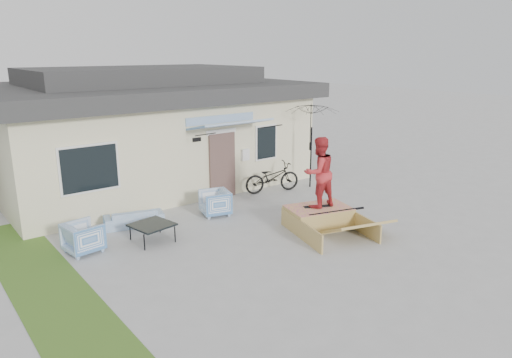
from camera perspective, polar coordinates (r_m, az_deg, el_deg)
ground at (r=11.54m, az=4.36°, el=-8.35°), size 90.00×90.00×0.00m
grass_strip at (r=11.00m, az=-24.43°, el=-10.98°), size 1.40×8.00×0.01m
house at (r=17.54m, az=-13.39°, el=6.06°), size 10.80×8.49×4.10m
loveseat at (r=13.26m, az=-14.51°, el=-4.21°), size 1.63×0.85×0.61m
armchair_left at (r=11.89m, az=-20.10°, el=-6.46°), size 0.83×0.88×0.81m
armchair_right at (r=13.69m, az=-4.97°, el=-2.71°), size 0.92×0.95×0.81m
coffee_table at (r=12.13m, az=-12.38°, el=-6.31°), size 1.07×1.07×0.45m
bicycle at (r=15.80m, az=1.96°, el=0.58°), size 2.03×1.16×1.23m
patio_umbrella at (r=16.27m, az=6.70°, el=4.99°), size 2.23×2.15×2.20m
skate_ramp at (r=12.88m, az=7.52°, el=-4.58°), size 2.16×2.55×0.55m
skateboard at (r=12.82m, az=7.44°, el=-3.25°), size 0.77×0.51×0.05m
skater at (r=12.55m, az=7.59°, el=0.93°), size 0.99×0.80×1.88m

